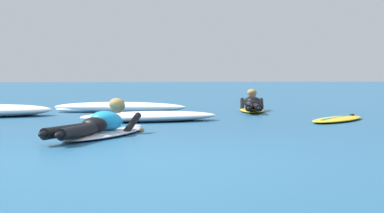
{
  "coord_description": "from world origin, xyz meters",
  "views": [
    {
      "loc": [
        -0.15,
        -6.16,
        0.81
      ],
      "look_at": [
        1.57,
        5.54,
        0.23
      ],
      "focal_mm": 60.42,
      "sensor_mm": 36.0,
      "label": 1
    }
  ],
  "objects": [
    {
      "name": "surfer_near",
      "position": [
        -0.1,
        2.37,
        0.13
      ],
      "size": [
        1.53,
        2.52,
        0.54
      ],
      "color": "silver",
      "rests_on": "ground"
    },
    {
      "name": "whitewater_back",
      "position": [
        0.33,
        7.88,
        0.11
      ],
      "size": [
        2.96,
        1.25,
        0.23
      ],
      "color": "white",
      "rests_on": "ground"
    },
    {
      "name": "ground_plane",
      "position": [
        0.0,
        10.0,
        0.0
      ],
      "size": [
        120.0,
        120.0,
        0.0
      ],
      "primitive_type": "plane",
      "color": "#235B84"
    },
    {
      "name": "surfer_far",
      "position": [
        3.24,
        7.76,
        0.14
      ],
      "size": [
        0.97,
        2.54,
        0.53
      ],
      "color": "yellow",
      "rests_on": "ground"
    },
    {
      "name": "drifting_surfboard",
      "position": [
        4.05,
        4.71,
        0.03
      ],
      "size": [
        1.68,
        1.82,
        0.16
      ],
      "color": "yellow",
      "rests_on": "ground"
    },
    {
      "name": "whitewater_far_band",
      "position": [
        0.75,
        5.06,
        0.08
      ],
      "size": [
        2.56,
        1.33,
        0.18
      ],
      "color": "white",
      "rests_on": "ground"
    }
  ]
}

